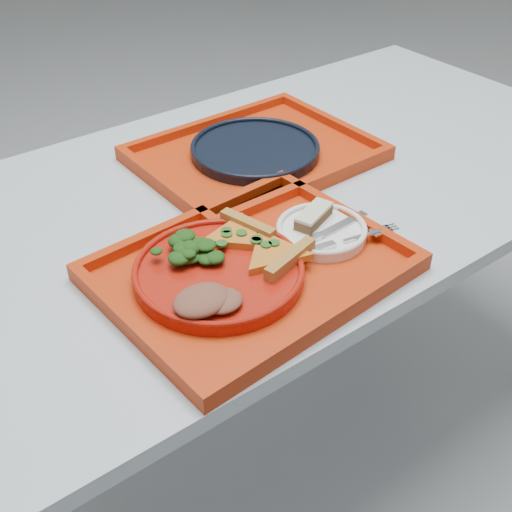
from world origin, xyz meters
The scene contains 14 objects.
ground centered at (0.00, 0.00, 0.00)m, with size 10.00×10.00×0.00m, color #989CA0.
table centered at (0.00, 0.00, 0.68)m, with size 1.60×0.80×0.75m.
tray_main centered at (-0.18, -0.21, 0.76)m, with size 0.45×0.35×0.01m, color #B12A09.
tray_far centered at (0.05, 0.09, 0.76)m, with size 0.45×0.35×0.01m, color #B12A09.
dinner_plate centered at (-0.23, -0.20, 0.77)m, with size 0.26×0.26×0.02m, color #A0160A.
side_plate centered at (-0.03, -0.21, 0.77)m, with size 0.15×0.15×0.01m, color white.
navy_plate centered at (0.05, 0.09, 0.77)m, with size 0.26×0.26×0.02m, color black.
pizza_slice_a centered at (-0.14, -0.23, 0.79)m, with size 0.12×0.11×0.02m, color orange, non-canonical shape.
pizza_slice_b centered at (-0.16, -0.15, 0.79)m, with size 0.12×0.10×0.02m, color orange, non-canonical shape.
salad_heap centered at (-0.26, -0.15, 0.80)m, with size 0.08×0.07×0.04m, color black.
meat_portion centered at (-0.30, -0.26, 0.79)m, with size 0.08×0.07×0.03m, color brown.
dessert_bar centered at (-0.03, -0.18, 0.79)m, with size 0.09×0.06×0.02m.
knife centered at (-0.03, -0.22, 0.78)m, with size 0.18×0.02×0.01m, color silver.
fork centered at (-0.03, -0.26, 0.78)m, with size 0.18×0.02×0.01m, color silver.
Camera 1 is at (-0.65, -0.85, 1.38)m, focal length 45.00 mm.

